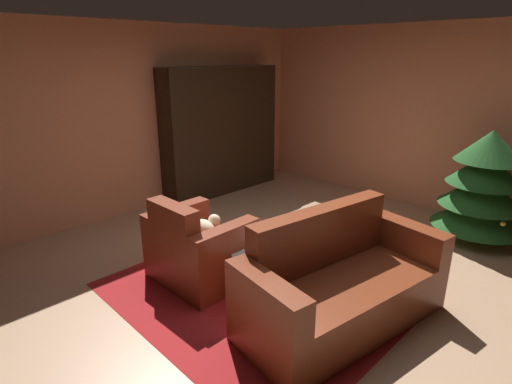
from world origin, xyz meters
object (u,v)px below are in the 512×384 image
Objects in this scene: couch_red at (340,287)px; coffee_table at (270,255)px; bookshelf_unit at (229,131)px; armchair_red at (198,250)px; bottle_on_table at (252,245)px; decorated_tree at (483,186)px; book_stack_on_table at (272,251)px.

couch_red reaches higher than coffee_table.
armchair_red is (1.96, -2.15, -0.67)m from bookshelf_unit.
bookshelf_unit reaches higher than bottle_on_table.
coffee_table is 0.26m from bottle_on_table.
coffee_table is 0.54× the size of decorated_tree.
armchair_red is at bearing -47.55° from bookshelf_unit.
book_stack_on_table is 2.89m from decorated_tree.
bookshelf_unit reaches higher than armchair_red.
couch_red is (3.36, -1.70, -0.66)m from bookshelf_unit.
armchair_red is 0.81m from book_stack_on_table.
bookshelf_unit is 6.74× the size of bottle_on_table.
decorated_tree is at bearing 71.58° from book_stack_on_table.
couch_red is 1.42× the size of decorated_tree.
armchair_red is 3.48m from decorated_tree.
bottle_on_table is (0.64, 0.15, 0.23)m from armchair_red.
armchair_red is 1.28× the size of coffee_table.
bookshelf_unit is 1.54× the size of decorated_tree.
couch_red is 2.62× the size of coffee_table.
bookshelf_unit is 3.25m from coffee_table.
bookshelf_unit is 3.74m from decorated_tree.
bottle_on_table is at bearing 12.84° from armchair_red.
bookshelf_unit is at bearing 145.72° from coffee_table.
bookshelf_unit reaches higher than couch_red.
armchair_red is 0.70m from bottle_on_table.
bottle_on_table is (-0.75, -0.30, 0.23)m from couch_red.
armchair_red is 4.41× the size of book_stack_on_table.
bookshelf_unit is 2.84× the size of coffee_table.
book_stack_on_table is at bearing -32.26° from coffee_table.
couch_red is 6.22× the size of bottle_on_table.
book_stack_on_table is at bearing 57.99° from bottle_on_table.
couch_red is at bearing -26.85° from bookshelf_unit.
couch_red is at bearing -95.67° from decorated_tree.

